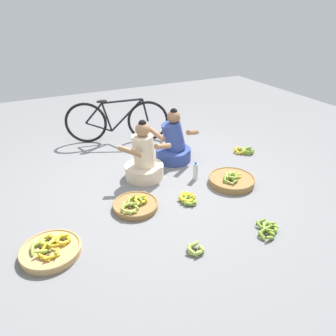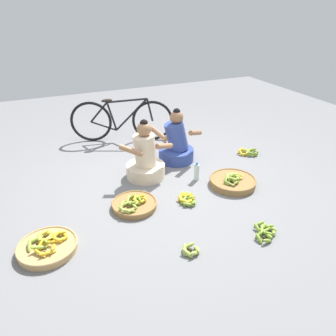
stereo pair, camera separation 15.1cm
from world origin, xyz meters
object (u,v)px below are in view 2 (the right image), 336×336
at_px(loose_bananas_front_left, 249,152).
at_px(loose_bananas_mid_left, 190,250).
at_px(water_bottle, 197,172).
at_px(vendor_woman_front, 145,159).
at_px(bicycle_leaning, 122,120).
at_px(loose_bananas_back_center, 187,199).
at_px(loose_bananas_mid_right, 265,231).
at_px(vendor_woman_behind, 176,144).
at_px(banana_basket_front_center, 134,204).
at_px(banana_basket_back_right, 47,246).
at_px(banana_basket_near_vendor, 233,181).

height_order(loose_bananas_front_left, loose_bananas_mid_left, loose_bananas_front_left).
height_order(loose_bananas_front_left, water_bottle, water_bottle).
distance_m(loose_bananas_front_left, loose_bananas_mid_left, 2.42).
bearing_deg(vendor_woman_front, loose_bananas_mid_left, -94.25).
bearing_deg(bicycle_leaning, loose_bananas_back_center, -85.24).
bearing_deg(loose_bananas_mid_right, vendor_woman_behind, 93.89).
relative_size(vendor_woman_front, loose_bananas_mid_left, 4.24).
height_order(bicycle_leaning, banana_basket_front_center, bicycle_leaning).
bearing_deg(banana_basket_front_center, loose_bananas_front_left, 17.63).
xyz_separation_m(vendor_woman_behind, water_bottle, (0.00, -0.64, -0.14)).
bearing_deg(banana_basket_back_right, loose_bananas_mid_left, -24.95).
bearing_deg(banana_basket_back_right, water_bottle, 18.00).
height_order(vendor_woman_behind, water_bottle, vendor_woman_behind).
bearing_deg(loose_bananas_mid_left, banana_basket_near_vendor, 40.12).
relative_size(banana_basket_near_vendor, loose_bananas_mid_left, 3.12).
height_order(vendor_woman_front, loose_bananas_back_center, vendor_woman_front).
xyz_separation_m(vendor_woman_behind, banana_basket_near_vendor, (0.37, -0.95, -0.20)).
bearing_deg(banana_basket_front_center, banana_basket_back_right, -160.54).
height_order(vendor_woman_front, bicycle_leaning, vendor_woman_front).
relative_size(vendor_woman_behind, loose_bananas_mid_left, 4.17).
distance_m(banana_basket_near_vendor, banana_basket_back_right, 2.35).
distance_m(banana_basket_back_right, loose_bananas_mid_left, 1.37).
relative_size(banana_basket_near_vendor, loose_bananas_front_left, 1.86).
relative_size(bicycle_leaning, banana_basket_back_right, 2.82).
distance_m(banana_basket_front_center, water_bottle, 1.01).
bearing_deg(banana_basket_back_right, bicycle_leaning, 58.43).
relative_size(loose_bananas_front_left, loose_bananas_mid_left, 1.68).
bearing_deg(loose_bananas_back_center, bicycle_leaning, 94.76).
height_order(loose_bananas_back_center, loose_bananas_mid_left, loose_bananas_back_center).
bearing_deg(water_bottle, loose_bananas_mid_right, -84.31).
relative_size(vendor_woman_front, vendor_woman_behind, 1.02).
height_order(vendor_woman_behind, bicycle_leaning, vendor_woman_behind).
bearing_deg(loose_bananas_front_left, vendor_woman_front, -179.06).
height_order(bicycle_leaning, banana_basket_back_right, bicycle_leaning).
height_order(banana_basket_front_center, loose_bananas_mid_right, banana_basket_front_center).
height_order(banana_basket_near_vendor, loose_bananas_mid_left, banana_basket_near_vendor).
bearing_deg(bicycle_leaning, loose_bananas_mid_left, -93.66).
bearing_deg(loose_bananas_mid_left, water_bottle, 59.79).
distance_m(banana_basket_front_center, loose_bananas_back_center, 0.63).
xyz_separation_m(bicycle_leaning, banana_basket_back_right, (-1.43, -2.33, -0.31)).
xyz_separation_m(bicycle_leaning, banana_basket_near_vendor, (0.89, -2.00, -0.30)).
distance_m(vendor_woman_behind, loose_bananas_front_left, 1.17).
height_order(vendor_woman_front, banana_basket_front_center, vendor_woman_front).
xyz_separation_m(vendor_woman_behind, loose_bananas_front_left, (1.12, -0.26, -0.22)).
bearing_deg(loose_bananas_mid_left, loose_bananas_mid_right, -3.81).
relative_size(loose_bananas_mid_right, loose_bananas_mid_left, 1.54).
distance_m(vendor_woman_front, vendor_woman_behind, 0.66).
distance_m(bicycle_leaning, loose_bananas_mid_right, 3.05).
distance_m(loose_bananas_front_left, water_bottle, 1.18).
distance_m(banana_basket_front_center, loose_bananas_mid_left, 0.96).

